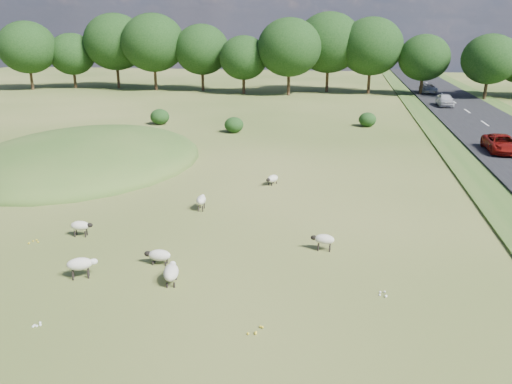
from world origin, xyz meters
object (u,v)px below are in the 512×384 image
(sheep_4, at_px, (201,200))
(sheep_5, at_px, (272,179))
(sheep_2, at_px, (81,264))
(sheep_6, at_px, (324,239))
(car_3, at_px, (445,100))
(sheep_1, at_px, (171,272))
(car_2, at_px, (428,88))
(sheep_0, at_px, (81,226))
(sheep_3, at_px, (159,255))
(car_0, at_px, (502,144))

(sheep_4, distance_m, sheep_5, 5.93)
(sheep_5, bearing_deg, sheep_2, 5.35)
(sheep_6, height_order, car_3, car_3)
(sheep_1, bearing_deg, car_2, -29.14)
(sheep_0, distance_m, sheep_6, 11.05)
(sheep_0, bearing_deg, sheep_4, 37.06)
(car_2, bearing_deg, car_3, -90.00)
(sheep_3, height_order, car_3, car_3)
(sheep_0, bearing_deg, sheep_5, 44.02)
(sheep_4, relative_size, car_0, 0.24)
(sheep_5, relative_size, car_0, 0.24)
(sheep_2, distance_m, sheep_5, 14.32)
(sheep_2, xyz_separation_m, sheep_5, (5.40, 13.26, -0.19))
(car_2, bearing_deg, sheep_5, -108.06)
(sheep_0, xyz_separation_m, sheep_2, (2.06, -3.74, 0.06))
(sheep_2, xyz_separation_m, sheep_6, (8.98, 4.16, -0.06))
(sheep_2, relative_size, car_3, 0.27)
(sheep_2, relative_size, sheep_3, 1.08)
(sheep_1, distance_m, car_2, 64.37)
(sheep_3, bearing_deg, car_2, -109.77)
(car_0, relative_size, car_2, 0.96)
(sheep_3, distance_m, sheep_5, 11.98)
(sheep_1, bearing_deg, sheep_3, 22.81)
(car_3, bearing_deg, sheep_3, -111.96)
(sheep_6, bearing_deg, sheep_3, 24.13)
(car_2, height_order, car_3, car_3)
(sheep_3, distance_m, car_2, 63.30)
(sheep_0, distance_m, car_3, 50.34)
(sheep_6, bearing_deg, sheep_0, 5.03)
(sheep_0, height_order, car_2, car_2)
(sheep_5, distance_m, sheep_6, 9.78)
(sheep_5, relative_size, car_2, 0.23)
(car_3, bearing_deg, car_2, 90.00)
(sheep_0, xyz_separation_m, sheep_3, (4.55, -2.10, -0.12))
(sheep_4, distance_m, sheep_6, 7.72)
(sheep_3, xyz_separation_m, sheep_6, (6.48, 2.53, 0.12))
(sheep_1, bearing_deg, car_3, -33.39)
(sheep_0, relative_size, car_0, 0.23)
(sheep_2, relative_size, car_2, 0.25)
(sheep_3, bearing_deg, sheep_5, -106.50)
(sheep_6, distance_m, car_3, 45.85)
(sheep_2, height_order, car_3, car_3)
(sheep_5, distance_m, car_0, 19.18)
(car_0, height_order, car_3, car_3)
(sheep_0, xyz_separation_m, car_2, (23.38, 58.33, 0.39))
(sheep_2, xyz_separation_m, car_2, (21.32, 62.07, 0.33))
(car_0, bearing_deg, car_2, 90.00)
(sheep_4, bearing_deg, car_0, -56.21)
(sheep_4, relative_size, car_3, 0.25)
(sheep_3, distance_m, car_0, 29.20)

